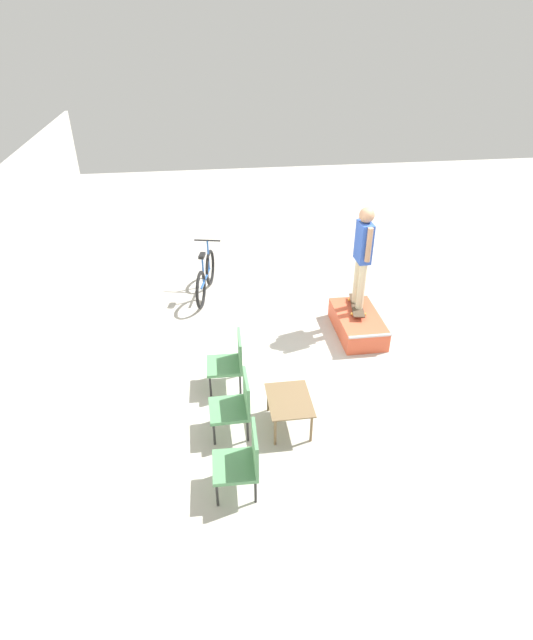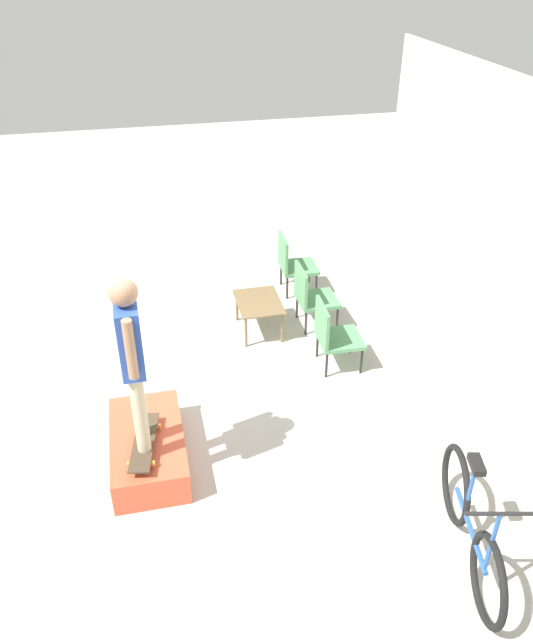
{
  "view_description": "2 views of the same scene",
  "coord_description": "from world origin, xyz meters",
  "px_view_note": "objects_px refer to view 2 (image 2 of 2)",
  "views": [
    {
      "loc": [
        -6.3,
        1.85,
        4.88
      ],
      "look_at": [
        -0.01,
        0.99,
        0.94
      ],
      "focal_mm": 28.0,
      "sensor_mm": 36.0,
      "label": 1
    },
    {
      "loc": [
        5.67,
        -0.58,
        4.66
      ],
      "look_at": [
        0.01,
        0.67,
        1.0
      ],
      "focal_mm": 35.0,
      "sensor_mm": 36.0,
      "label": 2
    }
  ],
  "objects_px": {
    "skateboard_on_ramp": "(144,442)",
    "person_skater": "(131,352)",
    "patio_chair_center": "(311,295)",
    "patio_chair_left": "(293,262)",
    "patio_chair_right": "(333,334)",
    "skate_ramp_box": "(148,447)",
    "coffee_table": "(259,305)",
    "bicycle": "(471,527)"
  },
  "relations": [
    {
      "from": "skateboard_on_ramp",
      "to": "person_skater",
      "type": "height_order",
      "value": "person_skater"
    },
    {
      "from": "skateboard_on_ramp",
      "to": "patio_chair_center",
      "type": "relative_size",
      "value": 0.95
    },
    {
      "from": "patio_chair_left",
      "to": "patio_chair_right",
      "type": "relative_size",
      "value": 1.0
    },
    {
      "from": "skate_ramp_box",
      "to": "patio_chair_left",
      "type": "height_order",
      "value": "patio_chair_left"
    },
    {
      "from": "skate_ramp_box",
      "to": "skateboard_on_ramp",
      "type": "relative_size",
      "value": 1.6
    },
    {
      "from": "coffee_table",
      "to": "skate_ramp_box",
      "type": "bearing_deg",
      "value": -36.85
    },
    {
      "from": "skateboard_on_ramp",
      "to": "coffee_table",
      "type": "height_order",
      "value": "coffee_table"
    },
    {
      "from": "coffee_table",
      "to": "patio_chair_center",
      "type": "height_order",
      "value": "patio_chair_center"
    },
    {
      "from": "person_skater",
      "to": "bicycle",
      "type": "bearing_deg",
      "value": 58.28
    },
    {
      "from": "patio_chair_center",
      "to": "patio_chair_left",
      "type": "bearing_deg",
      "value": -0.78
    },
    {
      "from": "patio_chair_center",
      "to": "patio_chair_right",
      "type": "distance_m",
      "value": 0.97
    },
    {
      "from": "coffee_table",
      "to": "person_skater",
      "type": "bearing_deg",
      "value": -34.77
    },
    {
      "from": "patio_chair_right",
      "to": "skateboard_on_ramp",
      "type": "bearing_deg",
      "value": 122.18
    },
    {
      "from": "person_skater",
      "to": "patio_chair_right",
      "type": "distance_m",
      "value": 2.91
    },
    {
      "from": "patio_chair_right",
      "to": "bicycle",
      "type": "relative_size",
      "value": 0.53
    },
    {
      "from": "skateboard_on_ramp",
      "to": "person_skater",
      "type": "bearing_deg",
      "value": -79.5
    },
    {
      "from": "patio_chair_center",
      "to": "bicycle",
      "type": "bearing_deg",
      "value": -176.67
    },
    {
      "from": "patio_chair_left",
      "to": "bicycle",
      "type": "relative_size",
      "value": 0.53
    },
    {
      "from": "person_skater",
      "to": "patio_chair_left",
      "type": "height_order",
      "value": "person_skater"
    },
    {
      "from": "person_skater",
      "to": "patio_chair_center",
      "type": "distance_m",
      "value": 3.47
    },
    {
      "from": "person_skater",
      "to": "patio_chair_center",
      "type": "bearing_deg",
      "value": 134.15
    },
    {
      "from": "patio_chair_left",
      "to": "bicycle",
      "type": "bearing_deg",
      "value": -174.99
    },
    {
      "from": "skate_ramp_box",
      "to": "coffee_table",
      "type": "relative_size",
      "value": 1.77
    },
    {
      "from": "coffee_table",
      "to": "bicycle",
      "type": "distance_m",
      "value": 4.04
    },
    {
      "from": "bicycle",
      "to": "person_skater",
      "type": "bearing_deg",
      "value": -108.36
    },
    {
      "from": "skate_ramp_box",
      "to": "coffee_table",
      "type": "height_order",
      "value": "coffee_table"
    },
    {
      "from": "skateboard_on_ramp",
      "to": "patio_chair_right",
      "type": "relative_size",
      "value": 0.95
    },
    {
      "from": "patio_chair_left",
      "to": "skateboard_on_ramp",
      "type": "bearing_deg",
      "value": 146.51
    },
    {
      "from": "skate_ramp_box",
      "to": "patio_chair_left",
      "type": "bearing_deg",
      "value": 143.34
    },
    {
      "from": "person_skater",
      "to": "coffee_table",
      "type": "distance_m",
      "value": 3.06
    },
    {
      "from": "person_skater",
      "to": "skate_ramp_box",
      "type": "bearing_deg",
      "value": 172.85
    },
    {
      "from": "person_skater",
      "to": "bicycle",
      "type": "height_order",
      "value": "person_skater"
    },
    {
      "from": "skate_ramp_box",
      "to": "person_skater",
      "type": "distance_m",
      "value": 1.34
    },
    {
      "from": "patio_chair_center",
      "to": "bicycle",
      "type": "distance_m",
      "value": 3.93
    },
    {
      "from": "skate_ramp_box",
      "to": "patio_chair_center",
      "type": "xyz_separation_m",
      "value": [
        -2.14,
        2.32,
        0.3
      ]
    },
    {
      "from": "skateboard_on_ramp",
      "to": "bicycle",
      "type": "distance_m",
      "value": 3.06
    },
    {
      "from": "bicycle",
      "to": "skateboard_on_ramp",
      "type": "bearing_deg",
      "value": -108.36
    },
    {
      "from": "skate_ramp_box",
      "to": "skateboard_on_ramp",
      "type": "distance_m",
      "value": 0.33
    },
    {
      "from": "person_skater",
      "to": "patio_chair_right",
      "type": "bearing_deg",
      "value": 119.51
    },
    {
      "from": "skate_ramp_box",
      "to": "bicycle",
      "type": "height_order",
      "value": "bicycle"
    },
    {
      "from": "skate_ramp_box",
      "to": "patio_chair_center",
      "type": "height_order",
      "value": "patio_chair_center"
    },
    {
      "from": "skate_ramp_box",
      "to": "skateboard_on_ramp",
      "type": "xyz_separation_m",
      "value": [
        0.2,
        -0.02,
        0.26
      ]
    }
  ]
}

